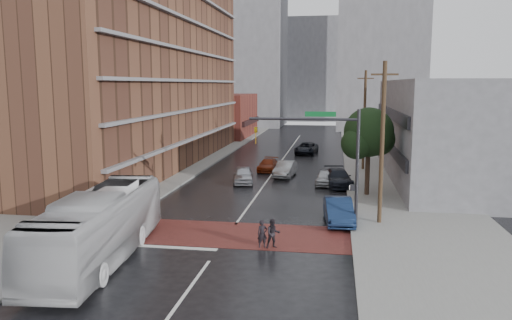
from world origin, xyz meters
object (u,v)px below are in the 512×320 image
at_px(pedestrian_b, 273,234).
at_px(car_travel_a, 243,175).
at_px(car_travel_b, 285,169).
at_px(car_travel_c, 268,165).
at_px(transit_bus, 100,226).
at_px(car_parked_near, 339,211).
at_px(suv_travel, 306,148).
at_px(car_parked_mid, 338,178).
at_px(car_parked_far, 325,177).
at_px(pedestrian_a, 262,234).

bearing_deg(pedestrian_b, car_travel_a, 86.61).
xyz_separation_m(car_travel_b, car_travel_c, (-2.05, 2.94, -0.13)).
distance_m(car_travel_a, car_travel_c, 6.67).
bearing_deg(transit_bus, car_parked_near, 31.32).
bearing_deg(pedestrian_b, suv_travel, 71.56).
distance_m(transit_bus, car_parked_mid, 23.42).
bearing_deg(car_parked_far, pedestrian_b, -94.27).
height_order(pedestrian_a, pedestrian_b, pedestrian_b).
bearing_deg(pedestrian_a, car_travel_c, 75.21).
distance_m(pedestrian_a, car_parked_far, 17.74).
bearing_deg(suv_travel, car_travel_c, -96.31).
xyz_separation_m(pedestrian_a, pedestrian_b, (0.58, 0.00, 0.05)).
height_order(suv_travel, car_parked_near, car_parked_near).
bearing_deg(car_parked_near, car_parked_far, 89.73).
bearing_deg(pedestrian_b, transit_bus, -178.06).
bearing_deg(car_parked_far, car_travel_a, -173.83).
height_order(car_travel_a, car_travel_b, car_travel_a).
bearing_deg(transit_bus, car_parked_far, 57.66).
bearing_deg(car_parked_mid, suv_travel, 91.36).
xyz_separation_m(car_travel_b, suv_travel, (1.04, 16.01, -0.02)).
bearing_deg(car_parked_mid, car_travel_a, 170.16).
distance_m(car_travel_b, car_parked_near, 16.01).
distance_m(transit_bus, suv_travel, 40.67).
relative_size(pedestrian_b, car_parked_far, 0.42).
height_order(car_travel_c, suv_travel, suv_travel).
distance_m(car_parked_near, car_parked_far, 12.05).
bearing_deg(pedestrian_a, car_parked_far, 58.68).
relative_size(car_travel_a, car_parked_mid, 0.86).
bearing_deg(suv_travel, car_travel_a, -95.67).
bearing_deg(car_travel_b, car_parked_near, -65.51).
relative_size(transit_bus, pedestrian_a, 8.29).
xyz_separation_m(car_parked_near, car_parked_far, (-1.10, 12.00, -0.13)).
xyz_separation_m(car_travel_c, suv_travel, (3.09, 13.07, 0.12)).
bearing_deg(car_parked_mid, pedestrian_b, -111.15).
bearing_deg(car_parked_far, car_travel_b, 142.90).
bearing_deg(transit_bus, pedestrian_b, 15.73).
relative_size(pedestrian_a, car_travel_c, 0.36).
bearing_deg(car_travel_c, car_travel_a, -98.34).
xyz_separation_m(transit_bus, car_travel_c, (4.70, 26.83, -1.11)).
relative_size(pedestrian_a, car_travel_b, 0.33).
relative_size(pedestrian_b, car_travel_c, 0.38).
relative_size(transit_bus, car_parked_near, 2.61).
relative_size(car_travel_b, car_parked_mid, 0.89).
xyz_separation_m(transit_bus, pedestrian_a, (7.62, 3.15, -0.97)).
bearing_deg(car_travel_b, car_travel_a, -126.43).
height_order(car_travel_a, suv_travel, car_travel_a).
bearing_deg(car_travel_a, car_parked_far, -7.05).
bearing_deg(car_travel_c, car_travel_b, -52.11).
xyz_separation_m(car_parked_mid, car_parked_far, (-1.10, 0.36, -0.07)).
bearing_deg(car_parked_near, suv_travel, 91.53).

